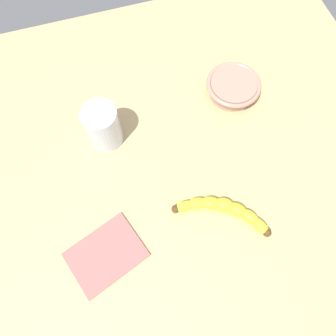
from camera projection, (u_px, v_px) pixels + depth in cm
name	position (u px, v px, depth cm)	size (l,w,h in cm)	color
wooden_tabletop	(184.00, 182.00, 74.89)	(120.00, 120.00, 3.00)	tan
banana	(223.00, 210.00, 69.06)	(19.87, 13.52, 3.48)	yellow
smoothie_glass	(103.00, 127.00, 72.47)	(8.28, 8.28, 11.64)	silver
ceramic_bowl	(233.00, 87.00, 80.54)	(14.41, 14.41, 4.14)	tan
folded_napkin	(106.00, 255.00, 66.80)	(15.67, 11.86, 0.60)	#BC6660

